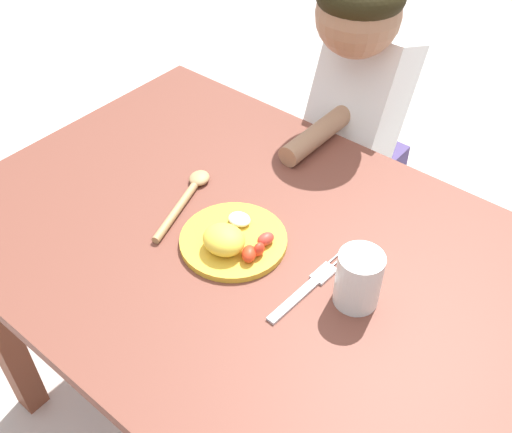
{
  "coord_description": "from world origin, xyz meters",
  "views": [
    {
      "loc": [
        0.44,
        -0.6,
        1.49
      ],
      "look_at": [
        -0.1,
        0.05,
        0.72
      ],
      "focal_mm": 41.88,
      "sensor_mm": 36.0,
      "label": 1
    }
  ],
  "objects_px": {
    "fork": "(308,288)",
    "person": "(355,146)",
    "drinking_cup": "(358,279)",
    "spoon": "(187,196)",
    "plate": "(232,240)"
  },
  "relations": [
    {
      "from": "fork",
      "to": "person",
      "type": "bearing_deg",
      "value": 26.73
    },
    {
      "from": "fork",
      "to": "person",
      "type": "relative_size",
      "value": 0.2
    },
    {
      "from": "plate",
      "to": "person",
      "type": "xyz_separation_m",
      "value": [
        -0.07,
        0.55,
        -0.13
      ]
    },
    {
      "from": "fork",
      "to": "spoon",
      "type": "relative_size",
      "value": 0.97
    },
    {
      "from": "drinking_cup",
      "to": "spoon",
      "type": "bearing_deg",
      "value": 179.21
    },
    {
      "from": "fork",
      "to": "plate",
      "type": "bearing_deg",
      "value": 95.08
    },
    {
      "from": "plate",
      "to": "drinking_cup",
      "type": "xyz_separation_m",
      "value": [
        0.25,
        0.04,
        0.04
      ]
    },
    {
      "from": "plate",
      "to": "drinking_cup",
      "type": "relative_size",
      "value": 1.92
    },
    {
      "from": "drinking_cup",
      "to": "person",
      "type": "bearing_deg",
      "value": 121.58
    },
    {
      "from": "fork",
      "to": "drinking_cup",
      "type": "bearing_deg",
      "value": -64.24
    },
    {
      "from": "person",
      "to": "spoon",
      "type": "bearing_deg",
      "value": 79.83
    },
    {
      "from": "person",
      "to": "plate",
      "type": "bearing_deg",
      "value": 97.2
    },
    {
      "from": "plate",
      "to": "drinking_cup",
      "type": "bearing_deg",
      "value": 8.78
    },
    {
      "from": "drinking_cup",
      "to": "plate",
      "type": "bearing_deg",
      "value": -171.22
    },
    {
      "from": "spoon",
      "to": "drinking_cup",
      "type": "bearing_deg",
      "value": -109.82
    }
  ]
}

